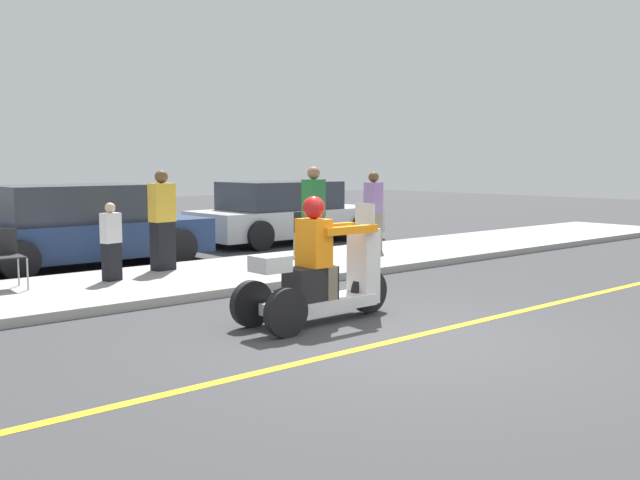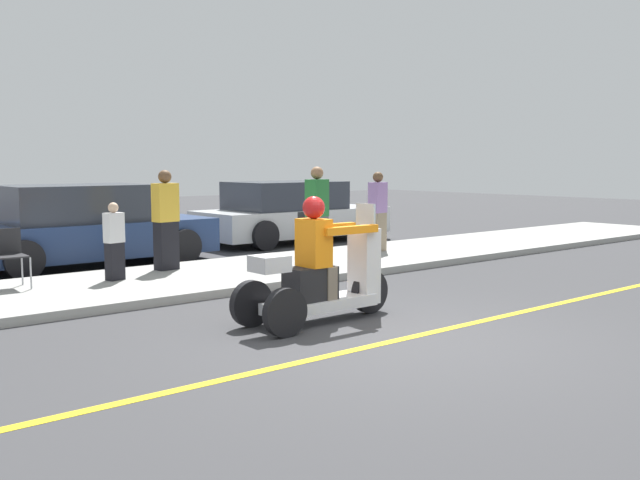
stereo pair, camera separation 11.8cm
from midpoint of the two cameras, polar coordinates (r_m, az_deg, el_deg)
name	(u,v)px [view 2 (the right image)]	position (r m, az deg, el deg)	size (l,w,h in m)	color
ground_plane	(400,340)	(7.61, 6.84, -7.94)	(60.00, 60.00, 0.00)	#38383A
lane_stripe	(393,341)	(7.54, 6.29, -8.05)	(24.00, 0.12, 0.01)	gold
sidewalk_strip	(184,279)	(11.20, -10.53, -3.12)	(28.00, 2.80, 0.12)	#9E9E99
motorcycle_trike	(321,277)	(8.29, 0.48, -2.96)	(2.08, 0.73, 1.48)	black
spectator_mid_group	(166,222)	(11.78, -11.95, 1.43)	(0.41, 0.28, 1.62)	black
spectator_far_back	(114,243)	(10.93, -15.84, -0.21)	(0.31, 0.23, 1.15)	black
spectator_end_of_line	(378,213)	(14.04, 4.87, 2.17)	(0.41, 0.30, 1.56)	gray
spectator_with_child	(317,217)	(12.31, 0.04, 1.88)	(0.45, 0.33, 1.67)	#515156
folding_chair_curbside	(311,229)	(13.27, -0.44, 0.89)	(0.53, 0.53, 0.82)	#A5A8AD
folding_chair_set_back	(7,252)	(10.77, -23.47, -0.86)	(0.48, 0.48, 0.82)	#A5A8AD
parked_car_lot_right	(291,213)	(16.68, -2.16, 2.15)	(4.59, 2.08, 1.42)	silver
parked_car_lot_far	(84,227)	(13.52, -18.11, 0.97)	(4.41, 2.06, 1.46)	navy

